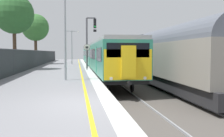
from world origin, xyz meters
name	(u,v)px	position (x,y,z in m)	size (l,w,h in m)	color
ground	(173,118)	(2.64, 0.00, -0.61)	(17.40, 110.00, 1.21)	gray
commuter_train_at_platform	(98,56)	(2.10, 25.72, 1.27)	(2.83, 41.22, 3.81)	#2D846B
freight_train_adjacent_track	(131,54)	(6.10, 23.78, 1.44)	(2.60, 45.40, 4.46)	#232326
signal_gantry	(89,37)	(0.61, 18.64, 3.32)	(1.10, 0.24, 5.33)	#47474C
speed_limit_sign	(87,54)	(0.25, 16.06, 1.59)	(0.59, 0.08, 2.47)	#59595B
platform_lamp_mid	(65,26)	(-1.40, 7.46, 3.27)	(2.00, 0.20, 5.54)	#93999E
platform_lamp_far	(72,44)	(-1.40, 28.64, 2.89)	(2.00, 0.20, 4.80)	#93999E
background_tree_left	(35,28)	(-6.63, 30.25, 5.17)	(3.90, 3.90, 7.27)	#473323
background_tree_centre	(14,15)	(-6.76, 17.87, 5.32)	(3.88, 3.88, 7.39)	#473323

